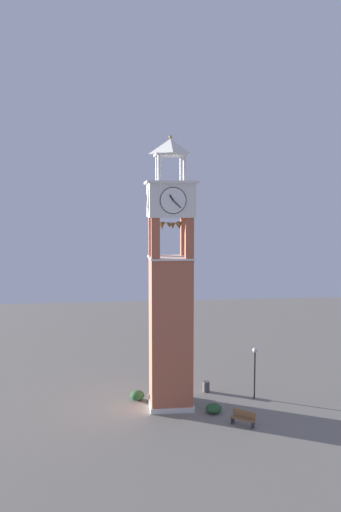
{
  "coord_description": "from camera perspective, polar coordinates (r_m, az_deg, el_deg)",
  "views": [
    {
      "loc": [
        -35.98,
        4.02,
        14.34
      ],
      "look_at": [
        0.0,
        0.0,
        10.67
      ],
      "focal_mm": 37.04,
      "sensor_mm": 36.0,
      "label": 1
    }
  ],
  "objects": [
    {
      "name": "ground",
      "position": [
        38.94,
        -0.0,
        -15.82
      ],
      "size": [
        80.0,
        80.0,
        0.0
      ],
      "primitive_type": "plane",
      "color": "gray"
    },
    {
      "name": "shrub_left_of_tower",
      "position": [
        37.68,
        4.68,
        -16.07
      ],
      "size": [
        1.11,
        1.11,
        0.64
      ],
      "primitive_type": "ellipsoid",
      "color": "#28562D",
      "rests_on": "ground"
    },
    {
      "name": "shrub_near_entry",
      "position": [
        39.85,
        -3.6,
        -14.79
      ],
      "size": [
        1.04,
        1.04,
        0.68
      ],
      "primitive_type": "ellipsoid",
      "color": "#28562D",
      "rests_on": "ground"
    },
    {
      "name": "clock_tower",
      "position": [
        36.79,
        0.0,
        -4.41
      ],
      "size": [
        3.44,
        3.44,
        18.87
      ],
      "color": "#AD5B42",
      "rests_on": "ground"
    },
    {
      "name": "trash_bin",
      "position": [
        41.41,
        3.87,
        -13.9
      ],
      "size": [
        0.52,
        0.52,
        0.8
      ],
      "primitive_type": "cylinder",
      "color": "#4C4C51",
      "rests_on": "ground"
    },
    {
      "name": "park_bench",
      "position": [
        35.94,
        7.85,
        -16.95
      ],
      "size": [
        1.36,
        1.51,
        0.95
      ],
      "color": "brown",
      "rests_on": "ground"
    },
    {
      "name": "lamp_post",
      "position": [
        39.81,
        9.09,
        -11.37
      ],
      "size": [
        0.36,
        0.36,
        3.8
      ],
      "color": "black",
      "rests_on": "ground"
    }
  ]
}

